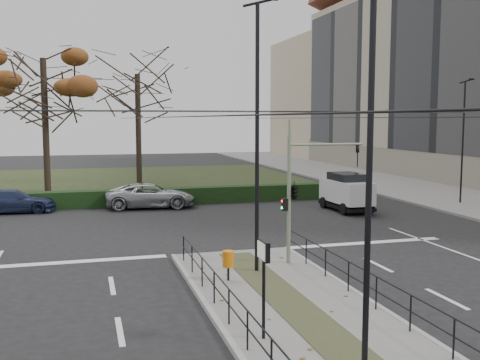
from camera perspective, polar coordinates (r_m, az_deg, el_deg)
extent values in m
plane|color=black|center=(17.48, 3.35, -11.29)|extent=(140.00, 140.00, 0.00)
cube|color=slate|center=(15.24, 6.48, -13.72)|extent=(4.40, 15.00, 0.14)
cube|color=slate|center=(44.74, 16.14, -0.69)|extent=(8.00, 90.00, 0.14)
cube|color=#232D16|center=(48.05, -16.15, -0.25)|extent=(38.00, 26.00, 0.10)
cube|color=black|center=(34.69, -16.37, -1.92)|extent=(38.00, 1.00, 1.00)
cube|color=black|center=(48.50, 19.29, 11.37)|extent=(0.10, 50.96, 14.76)
cylinder|color=black|center=(20.58, -5.75, -6.91)|extent=(0.04, 0.04, 0.90)
cylinder|color=black|center=(21.64, 5.08, -6.26)|extent=(0.04, 0.04, 0.90)
cylinder|color=black|center=(14.22, -1.14, -11.02)|extent=(0.04, 13.20, 0.04)
cylinder|color=black|center=(15.71, 13.71, -9.52)|extent=(0.04, 13.20, 0.04)
cylinder|color=black|center=(17.62, 2.40, 7.01)|extent=(20.00, 0.02, 0.02)
cylinder|color=black|center=(19.53, 0.58, 6.94)|extent=(20.00, 0.02, 0.02)
cylinder|color=black|center=(13.89, -7.63, 6.35)|extent=(0.02, 34.00, 0.02)
cylinder|color=black|center=(16.40, 17.52, 6.09)|extent=(0.02, 34.00, 0.02)
cylinder|color=gray|center=(19.89, 4.99, -1.99)|extent=(0.14, 0.14, 4.57)
cylinder|color=gray|center=(20.25, 8.78, 3.60)|extent=(2.81, 0.09, 0.09)
imported|color=black|center=(20.80, 11.85, 2.39)|extent=(0.18, 0.20, 0.79)
imported|color=black|center=(19.91, 5.52, -0.97)|extent=(1.00, 1.76, 0.70)
cube|color=black|center=(19.86, 4.56, -2.51)|extent=(0.19, 0.14, 0.44)
sphere|color=#FF0C0C|center=(19.81, 4.32, -2.15)|extent=(0.10, 0.10, 0.10)
sphere|color=#0CE533|center=(19.85, 4.32, -2.82)|extent=(0.10, 0.10, 0.10)
cylinder|color=black|center=(18.09, -1.20, -9.44)|extent=(0.07, 0.07, 0.46)
cylinder|color=orange|center=(17.97, -1.20, -8.01)|extent=(0.37, 0.37, 0.51)
cylinder|color=black|center=(13.29, 2.42, -11.34)|extent=(0.08, 0.08, 2.21)
cube|color=black|center=(13.03, 2.44, -7.17)|extent=(0.11, 0.61, 0.46)
cube|color=silver|center=(13.01, 2.16, -7.19)|extent=(0.02, 0.53, 0.39)
cylinder|color=black|center=(11.02, 13.00, 0.89)|extent=(0.12, 0.12, 8.24)
cylinder|color=black|center=(18.55, 1.75, 4.06)|extent=(0.13, 0.13, 8.83)
cylinder|color=black|center=(36.79, 21.69, 3.55)|extent=(0.11, 0.11, 7.37)
cube|color=black|center=(37.10, 22.44, 9.44)|extent=(0.32, 0.13, 0.09)
imported|color=#212B4D|center=(34.08, -22.10, -1.98)|extent=(4.67, 2.04, 1.34)
imported|color=#94979B|center=(33.78, -9.06, -1.57)|extent=(5.42, 2.86, 1.46)
cube|color=silver|center=(32.74, 10.76, -1.12)|extent=(1.72, 3.91, 1.25)
cube|color=black|center=(32.66, 10.78, 0.18)|extent=(1.55, 2.17, 0.58)
cube|color=black|center=(32.86, 10.73, -2.57)|extent=(1.76, 3.99, 0.18)
cylinder|color=black|center=(32.14, 13.07, -2.76)|extent=(0.24, 0.67, 0.66)
cylinder|color=black|center=(31.36, 10.50, -2.92)|extent=(0.24, 0.67, 0.66)
cylinder|color=black|center=(34.35, 10.94, -2.14)|extent=(0.24, 0.67, 0.66)
cylinder|color=black|center=(33.62, 8.49, -2.28)|extent=(0.24, 0.67, 0.66)
cylinder|color=black|center=(42.23, -19.16, 5.26)|extent=(0.44, 0.44, 9.41)
ellipsoid|color=brown|center=(42.44, -19.39, 11.62)|extent=(7.63, 7.63, 5.92)
cylinder|color=black|center=(46.31, -10.29, 5.15)|extent=(0.44, 0.44, 8.75)
cylinder|color=black|center=(41.76, -19.11, 4.37)|extent=(0.44, 0.44, 8.12)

